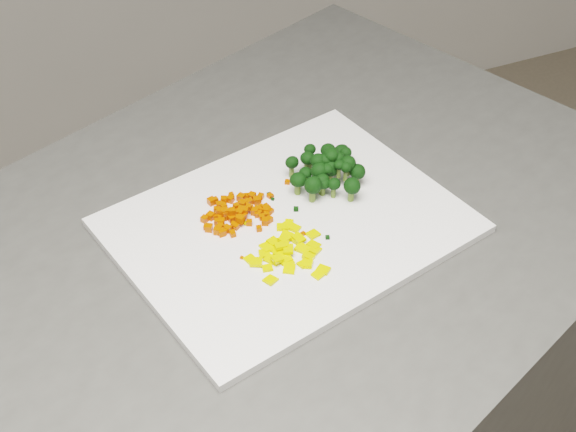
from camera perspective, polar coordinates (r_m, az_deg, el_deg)
name	(u,v)px	position (r m, az deg, el deg)	size (l,w,h in m)	color
cutting_board	(288,225)	(0.99, 0.00, -0.67)	(0.40, 0.31, 0.01)	white
carrot_pile	(235,207)	(0.99, -3.79, 0.61)	(0.09, 0.09, 0.03)	#CA3602
pepper_pile	(289,249)	(0.94, 0.09, -2.35)	(0.10, 0.10, 0.01)	yellow
broccoli_pile	(332,165)	(1.03, 3.17, 3.62)	(0.11, 0.11, 0.05)	black
carrot_cube_0	(247,203)	(1.00, -2.93, 0.93)	(0.01, 0.01, 0.01)	#CA3602
carrot_cube_1	(222,233)	(0.97, -4.74, -1.18)	(0.01, 0.01, 0.01)	#CA3602
carrot_cube_2	(232,211)	(0.98, -4.02, 0.33)	(0.01, 0.01, 0.01)	#CA3602
carrot_cube_3	(231,195)	(1.02, -4.05, 1.51)	(0.01, 0.01, 0.01)	#CA3602
carrot_cube_4	(240,213)	(0.98, -3.45, 0.23)	(0.01, 0.01, 0.01)	#CA3602
carrot_cube_5	(245,211)	(0.98, -3.08, 0.37)	(0.01, 0.01, 0.01)	#CA3602
carrot_cube_6	(259,213)	(0.99, -2.05, 0.21)	(0.01, 0.01, 0.01)	#CA3602
carrot_cube_7	(219,205)	(1.00, -4.90, 0.78)	(0.01, 0.01, 0.01)	#CA3602
carrot_cube_8	(247,196)	(1.02, -2.95, 1.40)	(0.01, 0.01, 0.01)	#CA3602
carrot_cube_9	(262,217)	(0.98, -1.89, -0.07)	(0.01, 0.01, 0.01)	#CA3602
carrot_cube_10	(244,216)	(0.98, -3.16, 0.01)	(0.01, 0.01, 0.01)	#CA3602
carrot_cube_11	(271,211)	(0.99, -1.23, 0.38)	(0.01, 0.01, 0.01)	#CA3602
carrot_cube_12	(226,227)	(0.97, -4.42, -0.80)	(0.01, 0.01, 0.01)	#CA3602
carrot_cube_13	(232,212)	(0.99, -3.99, 0.32)	(0.01, 0.01, 0.01)	#CA3602
carrot_cube_14	(222,211)	(0.98, -4.69, 0.34)	(0.01, 0.01, 0.01)	#CA3602
carrot_cube_15	(228,229)	(0.97, -4.28, -0.91)	(0.01, 0.01, 0.01)	#CA3602
carrot_cube_16	(243,204)	(1.00, -3.21, 0.87)	(0.01, 0.01, 0.01)	#CA3602
carrot_cube_17	(232,233)	(0.96, -3.97, -1.23)	(0.01, 0.01, 0.01)	#CA3602
carrot_cube_18	(223,207)	(1.00, -4.62, 0.68)	(0.01, 0.01, 0.01)	#CA3602
carrot_cube_19	(234,211)	(0.99, -3.86, 0.36)	(0.01, 0.01, 0.01)	#CA3602
carrot_cube_20	(209,228)	(0.97, -5.65, -0.85)	(0.01, 0.01, 0.01)	#CA3602
carrot_cube_21	(257,214)	(0.99, -2.20, 0.13)	(0.01, 0.01, 0.01)	#CA3602
carrot_cube_22	(220,217)	(0.99, -4.83, -0.07)	(0.01, 0.01, 0.01)	#CA3602
carrot_cube_23	(252,196)	(1.01, -2.60, 1.43)	(0.01, 0.01, 0.01)	#CA3602
carrot_cube_24	(225,217)	(0.99, -4.51, -0.08)	(0.01, 0.01, 0.01)	#CA3602
carrot_cube_25	(206,227)	(0.98, -5.84, -0.79)	(0.01, 0.01, 0.01)	#CA3602
carrot_cube_26	(261,207)	(1.00, -1.91, 0.62)	(0.01, 0.01, 0.01)	#CA3602
carrot_cube_27	(212,201)	(1.01, -5.46, 1.05)	(0.01, 0.01, 0.01)	#CA3602
carrot_cube_28	(221,222)	(0.98, -4.77, -0.41)	(0.01, 0.01, 0.01)	#CA3602
carrot_cube_29	(221,205)	(1.00, -4.81, 0.80)	(0.01, 0.01, 0.01)	#CA3602
carrot_cube_30	(252,196)	(1.01, -2.56, 1.44)	(0.01, 0.01, 0.01)	#CA3602
carrot_cube_31	(259,229)	(0.97, -2.08, -0.90)	(0.01, 0.01, 0.01)	#CA3602
carrot_cube_32	(269,219)	(0.98, -1.35, -0.25)	(0.01, 0.01, 0.01)	#CA3602
carrot_cube_33	(259,199)	(1.01, -2.11, 1.20)	(0.01, 0.01, 0.01)	#CA3602
carrot_cube_34	(220,211)	(0.99, -4.84, 0.32)	(0.01, 0.01, 0.01)	#CA3602
carrot_cube_35	(219,230)	(0.97, -4.94, -1.01)	(0.01, 0.01, 0.01)	#CA3602
carrot_cube_36	(261,196)	(1.01, -1.95, 1.42)	(0.01, 0.01, 0.01)	#CA3602
carrot_cube_37	(215,217)	(0.99, -5.22, -0.04)	(0.01, 0.01, 0.01)	#CA3602
carrot_cube_38	(250,202)	(1.01, -2.73, 1.03)	(0.01, 0.01, 0.01)	#CA3602
carrot_cube_39	(249,207)	(0.99, -2.82, 0.64)	(0.01, 0.01, 0.01)	#CA3602
carrot_cube_40	(236,227)	(0.97, -3.73, -0.76)	(0.01, 0.01, 0.01)	#CA3602
carrot_cube_41	(257,200)	(1.01, -2.23, 1.11)	(0.01, 0.01, 0.01)	#CA3602
carrot_cube_42	(224,205)	(1.00, -4.60, 0.78)	(0.01, 0.01, 0.01)	#CA3602
carrot_cube_43	(225,214)	(0.98, -4.51, 0.17)	(0.01, 0.01, 0.01)	#CA3602
carrot_cube_44	(230,211)	(0.99, -4.13, 0.35)	(0.01, 0.01, 0.01)	#CA3602
carrot_cube_45	(251,208)	(1.00, -2.63, 0.60)	(0.01, 0.01, 0.01)	#CA3602
carrot_cube_46	(233,234)	(0.96, -3.94, -1.30)	(0.01, 0.01, 0.01)	#CA3602
carrot_cube_47	(268,212)	(0.99, -1.42, 0.28)	(0.01, 0.01, 0.01)	#CA3602
carrot_cube_48	(267,215)	(0.99, -1.53, 0.10)	(0.01, 0.01, 0.01)	#CA3602
carrot_cube_49	(218,231)	(0.97, -5.04, -1.04)	(0.01, 0.01, 0.01)	#CA3602
carrot_cube_50	(249,223)	(0.98, -2.77, -0.47)	(0.01, 0.01, 0.01)	#CA3602
carrot_cube_51	(211,216)	(0.99, -5.52, 0.00)	(0.01, 0.01, 0.01)	#CA3602
carrot_cube_52	(224,200)	(1.01, -4.59, 1.17)	(0.01, 0.01, 0.01)	#CA3602
carrot_cube_53	(234,225)	(0.98, -3.85, -0.63)	(0.01, 0.01, 0.01)	#CA3602
carrot_cube_54	(235,227)	(0.97, -3.77, -0.82)	(0.01, 0.01, 0.01)	#CA3602
carrot_cube_55	(224,200)	(1.01, -4.55, 1.11)	(0.01, 0.01, 0.01)	#CA3602
carrot_cube_56	(247,196)	(1.02, -2.94, 1.41)	(0.01, 0.01, 0.01)	#CA3602
carrot_cube_57	(225,212)	(0.98, -4.51, 0.32)	(0.01, 0.01, 0.01)	#CA3602
carrot_cube_58	(263,210)	(0.99, -1.82, 0.44)	(0.01, 0.01, 0.01)	#CA3602
carrot_cube_59	(267,210)	(0.99, -1.52, 0.40)	(0.01, 0.01, 0.01)	#CA3602
carrot_cube_60	(241,198)	(1.01, -3.35, 1.32)	(0.01, 0.01, 0.01)	#CA3602
carrot_cube_61	(243,204)	(1.00, -3.24, 0.86)	(0.01, 0.01, 0.01)	#CA3602
carrot_cube_62	(220,225)	(0.98, -4.82, -0.64)	(0.01, 0.01, 0.01)	#CA3602
carrot_cube_63	(242,210)	(0.98, -3.32, 0.41)	(0.01, 0.01, 0.01)	#CA3602
carrot_cube_64	(224,232)	(0.97, -4.55, -1.14)	(0.01, 0.01, 0.01)	#CA3602
carrot_cube_65	(232,218)	(0.98, -4.03, -0.17)	(0.01, 0.01, 0.01)	#CA3602
carrot_cube_66	(240,219)	(0.97, -3.40, -0.22)	(0.01, 0.01, 0.01)	#CA3602
carrot_cube_67	(266,208)	(1.00, -1.59, 0.56)	(0.01, 0.01, 0.01)	#CA3602
carrot_cube_68	(217,222)	(0.98, -5.05, -0.41)	(0.01, 0.01, 0.01)	#CA3602
carrot_cube_69	(265,221)	(0.98, -1.63, -0.39)	(0.01, 0.01, 0.01)	#CA3602
carrot_cube_70	(215,200)	(1.01, -5.20, 1.13)	(0.01, 0.01, 0.01)	#CA3602
carrot_cube_71	(243,215)	(0.99, -3.24, 0.06)	(0.01, 0.01, 0.01)	#CA3602
carrot_cube_72	(239,218)	(0.97, -3.51, -0.17)	(0.01, 0.01, 0.01)	#CA3602
carrot_cube_73	(241,221)	(0.98, -3.36, -0.35)	(0.01, 0.01, 0.01)	#CA3602
carrot_cube_74	(220,228)	(0.97, -4.89, -0.86)	(0.01, 0.01, 0.01)	#CA3602
carrot_cube_75	(236,206)	(0.99, -3.70, 0.71)	(0.01, 0.01, 0.01)	#CA3602
carrot_cube_76	(255,211)	(0.99, -2.37, 0.33)	(0.01, 0.01, 0.01)	#CA3602
carrot_cube_77	(230,199)	(1.01, -4.12, 1.20)	(0.01, 0.01, 0.01)	#CA3602
carrot_cube_78	(258,209)	(0.99, -2.18, 0.47)	(0.01, 0.01, 0.01)	#CA3602
carrot_cube_79	(205,219)	(0.99, -5.95, -0.22)	(0.01, 0.01, 0.01)	#CA3602
carrot_cube_80	(216,209)	(1.00, -5.14, 0.49)	(0.01, 0.01, 0.01)	#CA3602
pepper_chunk_0	(323,269)	(0.92, 2.53, -3.82)	(0.01, 0.01, 0.00)	yellow
pepper_chunk_1	(299,238)	(0.95, 0.76, -1.57)	(0.02, 0.01, 0.00)	yellow
pepper_chunk_2	(287,262)	(0.93, -0.10, -3.27)	(0.01, 0.01, 0.00)	yellow
pepper_chunk_3	(289,269)	(0.92, 0.08, -3.78)	(0.01, 0.01, 0.00)	yellow
pepper_chunk_4	(272,260)	(0.93, -1.13, -3.13)	(0.02, 0.01, 0.00)	yellow
pepper_chunk_5	(313,234)	(0.96, 1.78, -1.30)	(0.01, 0.01, 0.00)	yellow
pepper_chunk_6	(304,263)	(0.93, 1.14, -3.39)	(0.01, 0.01, 0.00)	yellow
pepper_chunk_7	(319,274)	(0.92, 2.21, -4.13)	(0.02, 0.01, 0.00)	yellow
pepper_chunk_8	(285,244)	(0.94, -0.24, -2.03)	(0.01, 0.01, 0.00)	yellow
pepper_chunk_9	(294,228)	(0.97, 0.40, -0.83)	(0.02, 0.01, 0.00)	yellow
pepper_chunk_10	(285,259)	(0.93, -0.21, -3.09)	(0.02, 0.01, 0.00)	yellow
pepper_chunk_11	(308,264)	(0.93, 1.44, -3.40)	(0.02, 0.01, 0.00)	yellow
pepper_chunk_12	(289,224)	(0.98, 0.04, -0.60)	(0.01, 0.01, 0.00)	yellow
pepper_chunk_13	(281,246)	(0.94, -0.53, -2.11)	(0.01, 0.01, 0.00)	yellow
pepper_chunk_14	(251,260)	(0.93, -2.64, -3.14)	(0.02, 0.01, 0.00)	yellow
pepper_chunk_15	(285,239)	(0.95, -0.24, -1.62)	(0.01, 0.01, 0.00)	yellow
pepper_chunk_16	(279,252)	(0.94, -0.63, -2.58)	(0.01, 0.01, 0.00)	yellow
pepper_chunk_17	(288,249)	(0.94, 0.03, -2.37)	(0.02, 0.01, 0.00)	yellow
pepper_chunk_18	(307,264)	(0.93, 1.35, -3.42)	(0.01, 0.01, 0.00)	yellow
pepper_chunk_19	(286,226)	(0.97, -0.13, -0.72)	(0.01, 0.01, 0.00)	yellow
pepper_chunk_20	(314,249)	(0.94, 1.86, -2.39)	(0.01, 0.01, 0.00)	yellow
pepper_chunk_21	(314,245)	(0.95, 1.83, -2.06)	(0.01, 0.01, 0.00)	yellow
pepper_chunk_22	(286,236)	(0.96, -0.11, -1.44)	(0.01, 0.01, 0.00)	yellow
pepper_chunk_23	(264,254)	(0.94, -1.69, -2.71)	(0.01, 0.01, 0.00)	yellow
pepper_chunk_24	(273,242)	(0.95, -1.07, -1.83)	(0.01, 0.01, 0.00)	yellow
pepper_chunk_25	(282,227)	(0.97, -0.41, -0.79)	(0.01, 0.01, 0.00)	yellow
pepper_chunk_26	(303,249)	(0.94, 1.04, -2.35)	(0.02, 0.01, 0.00)	yellow
pepper_chunk_27	(277,259)	(0.92, -0.78, -3.07)	(0.01, 0.01, 0.00)	yellow
pepper_chunk_28	(267,268)	(0.92, -1.48, -3.72)	(0.01, 0.01, 0.00)	yellow
pepper_chunk_29	(268,248)	(0.95, -1.40, -2.29)	(0.01, 0.01, 0.00)	yellow
pepper_chunk_30	(270,280)	(0.91, -1.26, -4.56)	(0.01, 0.01, 0.00)	yellow
pepper_chunk_31	(256,262)	(0.93, -2.26, -3.29)	(0.01, 0.02, 0.00)	yellow
pepper_chunk_32	(309,257)	(0.94, 1.47, -2.90)	(0.01, 0.01, 0.00)	yellow
pepper_chunk_33	(273,247)	(0.95, -1.05, -2.25)	(0.02, 0.02, 0.00)	yellow
pepper_chunk_34	(266,248)	(0.95, -1.59, -2.26)	(0.01, 0.02, 0.00)	yellow
pepper_chunk_35	(295,239)	(0.96, 0.53, -1.68)	(0.01, 0.01, 0.00)	yellow
broccoli_floret_0	(292,168)	(1.04, 0.26, 3.47)	(0.02, 0.02, 0.03)	black
broccoli_floret_1	(307,163)	(1.05, 1.34, 3.79)	(0.02, 0.02, 0.03)	black
broccoli_floret_2	(339,169)	(1.02, 3.64, 3.33)	(0.02, 0.02, 0.03)	black
broccoli_floret_3	(351,191)	(1.01, 4.52, 1.82)	(0.03, 0.03, 0.03)	black
broccoli_floret_4	(322,185)	(1.01, 2.42, 2.22)	(0.03, 0.03, 0.03)	black
broccoli_floret_5	(298,184)	(1.01, 0.69, 2.29)	(0.03, 0.03, 0.03)	black
broccoli_floret_6	(331,160)	(1.03, 3.07, 3.99)	(0.03, 0.03, 0.03)	black
broccoli_floret_7	(347,167)	(1.03, 4.24, 3.52)	(0.03, 0.03, 0.03)	black
broccoli_floret_8	(327,158)	(1.04, 2.82, 4.11)	(0.02, 0.02, 0.02)	black
broccoli_floret_9	(327,171)	(1.02, 2.76, 3.19)	(0.02, 0.02, 0.02)	black
broccoli_floret_10	(310,162)	(1.06, 1.55, 3.88)	(0.02, 0.02, 0.02)	black
broccoli_floret_11	(323,186)	(1.01, 2.48, 2.11)	(0.02, 0.02, 0.03)	black
broccoli_floret_12	(341,154)	(1.07, 3.79, 4.40)	(0.03, 0.03, 0.03)	black
broccoli_floret_13	(333,189)	(1.01, 3.26, 1.96)	(0.02, 0.02, 0.03)	black
broccoli_floret_14	(305,176)	(1.03, 1.23, 2.88)	(0.02, 0.02, 0.02)	black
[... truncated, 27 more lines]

